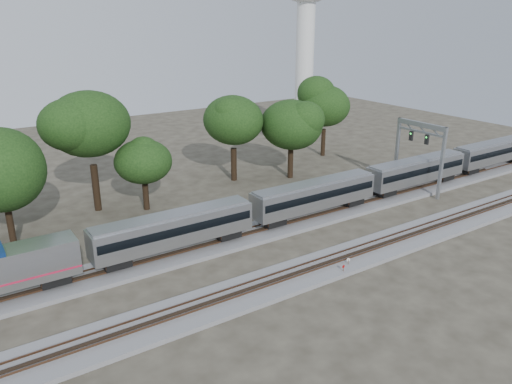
{
  "coord_description": "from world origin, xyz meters",
  "views": [
    {
      "loc": [
        -24.94,
        -35.71,
        22.61
      ],
      "look_at": [
        1.95,
        5.0,
        5.37
      ],
      "focal_mm": 35.0,
      "sensor_mm": 36.0,
      "label": 1
    }
  ],
  "objects": [
    {
      "name": "switch_lever",
      "position": [
        7.79,
        -6.03,
        0.15
      ],
      "size": [
        0.54,
        0.37,
        0.3
      ],
      "primitive_type": "cube",
      "rotation": [
        0.0,
        0.0,
        -0.16
      ],
      "color": "#512D19",
      "rests_on": "ground"
    },
    {
      "name": "switch_stand_white",
      "position": [
        5.67,
        -5.24,
        0.66
      ],
      "size": [
        0.32,
        0.14,
        1.03
      ],
      "rotation": [
        0.0,
        0.0,
        -0.36
      ],
      "color": "#512D19",
      "rests_on": "ground"
    },
    {
      "name": "ground",
      "position": [
        0.0,
        0.0,
        0.0
      ],
      "size": [
        160.0,
        160.0,
        0.0
      ],
      "primitive_type": "plane",
      "color": "#383328",
      "rests_on": "ground"
    },
    {
      "name": "train",
      "position": [
        10.89,
        6.0,
        3.07
      ],
      "size": [
        85.52,
        2.94,
        4.34
      ],
      "color": "#AAACB1",
      "rests_on": "ground"
    },
    {
      "name": "signal_gantry",
      "position": [
        28.6,
        6.0,
        6.95
      ],
      "size": [
        0.66,
        7.84,
        9.53
      ],
      "color": "gray",
      "rests_on": "ground"
    },
    {
      "name": "tree_2",
      "position": [
        -20.09,
        16.79,
        8.46
      ],
      "size": [
        8.61,
        8.61,
        12.14
      ],
      "color": "black",
      "rests_on": "ground"
    },
    {
      "name": "tree_4",
      "position": [
        -4.5,
        19.83,
        6.11
      ],
      "size": [
        6.24,
        6.24,
        8.8
      ],
      "color": "black",
      "rests_on": "ground"
    },
    {
      "name": "tree_6",
      "position": [
        18.16,
        20.35,
        7.9
      ],
      "size": [
        8.05,
        8.05,
        11.35
      ],
      "color": "black",
      "rests_on": "ground"
    },
    {
      "name": "track_far",
      "position": [
        0.0,
        6.0,
        0.21
      ],
      "size": [
        160.0,
        5.0,
        0.73
      ],
      "color": "slate",
      "rests_on": "ground"
    },
    {
      "name": "tree_7",
      "position": [
        30.35,
        27.19,
        8.49
      ],
      "size": [
        8.64,
        8.64,
        12.19
      ],
      "color": "black",
      "rests_on": "ground"
    },
    {
      "name": "tree_5",
      "position": [
        10.55,
        23.83,
        8.82
      ],
      "size": [
        8.98,
        8.98,
        12.67
      ],
      "color": "black",
      "rests_on": "ground"
    },
    {
      "name": "tree_3",
      "position": [
        -9.59,
        22.9,
        10.73
      ],
      "size": [
        10.91,
        10.91,
        15.39
      ],
      "color": "black",
      "rests_on": "ground"
    },
    {
      "name": "track_near",
      "position": [
        0.0,
        -4.0,
        0.21
      ],
      "size": [
        160.0,
        5.0,
        0.73
      ],
      "color": "slate",
      "rests_on": "ground"
    },
    {
      "name": "switch_stand_red",
      "position": [
        4.33,
        -6.0,
        0.65
      ],
      "size": [
        0.33,
        0.06,
        1.02
      ],
      "rotation": [
        0.0,
        0.0,
        0.1
      ],
      "color": "#512D19",
      "rests_on": "ground"
    }
  ]
}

